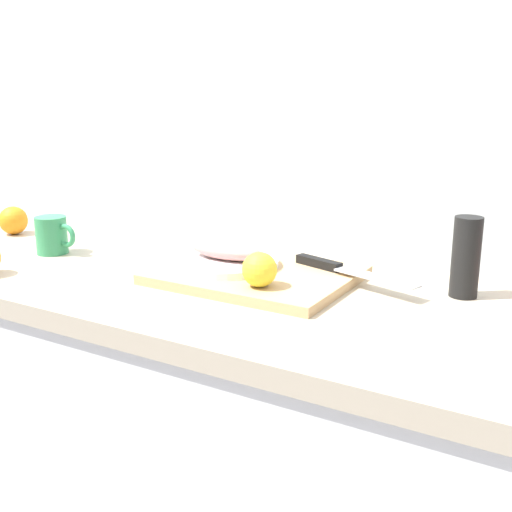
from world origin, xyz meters
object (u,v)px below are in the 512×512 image
object	(u,v)px
white_plate	(227,262)
coffee_mug_1	(53,235)
pepper_mill	(466,257)
lemon_0	(259,269)
fish_fillet	(227,250)
cutting_board	(256,275)
chef_knife	(339,268)

from	to	relation	value
white_plate	coffee_mug_1	size ratio (longest dim) A/B	1.92
coffee_mug_1	pepper_mill	xyz separation A→B (m)	(0.91, 0.17, 0.03)
lemon_0	pepper_mill	xyz separation A→B (m)	(0.33, 0.20, 0.02)
fish_fillet	lemon_0	distance (m)	0.16
cutting_board	chef_knife	bearing A→B (deg)	25.54
cutting_board	pepper_mill	distance (m)	0.41
fish_fillet	chef_knife	xyz separation A→B (m)	(0.22, 0.07, -0.02)
fish_fillet	coffee_mug_1	bearing A→B (deg)	-172.53
white_plate	cutting_board	bearing A→B (deg)	1.43
cutting_board	pepper_mill	xyz separation A→B (m)	(0.39, 0.11, 0.07)
chef_knife	coffee_mug_1	size ratio (longest dim) A/B	2.53
chef_knife	fish_fillet	bearing A→B (deg)	-145.48
chef_knife	pepper_mill	xyz separation A→B (m)	(0.24, 0.03, 0.05)
fish_fillet	pepper_mill	distance (m)	0.47
fish_fillet	cutting_board	bearing A→B (deg)	1.43
cutting_board	pepper_mill	bearing A→B (deg)	15.17
white_plate	coffee_mug_1	distance (m)	0.46
cutting_board	lemon_0	world-z (taller)	lemon_0
coffee_mug_1	white_plate	bearing A→B (deg)	7.47
white_plate	pepper_mill	size ratio (longest dim) A/B	1.43
fish_fillet	pepper_mill	world-z (taller)	pepper_mill
fish_fillet	lemon_0	size ratio (longest dim) A/B	2.47
cutting_board	fish_fillet	xyz separation A→B (m)	(-0.07, -0.00, 0.04)
fish_fillet	chef_knife	bearing A→B (deg)	18.49
chef_knife	lemon_0	world-z (taller)	lemon_0
lemon_0	coffee_mug_1	world-z (taller)	coffee_mug_1
chef_knife	lemon_0	size ratio (longest dim) A/B	4.31
fish_fillet	chef_knife	world-z (taller)	fish_fillet
fish_fillet	pepper_mill	xyz separation A→B (m)	(0.46, 0.11, 0.02)
cutting_board	white_plate	size ratio (longest dim) A/B	1.77
fish_fillet	coffee_mug_1	size ratio (longest dim) A/B	1.44
chef_knife	pepper_mill	distance (m)	0.25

